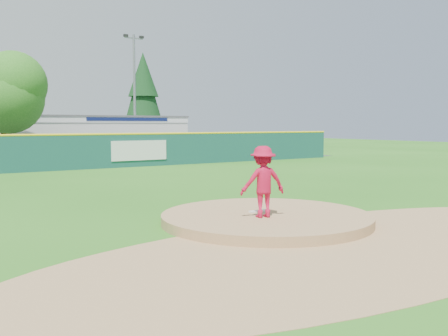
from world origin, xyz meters
TOP-DOWN VIEW (x-y plane):
  - ground at (0.00, 0.00)m, footprint 120.00×120.00m
  - pitchers_mound at (0.00, 0.00)m, footprint 5.50×5.50m
  - pitching_rubber at (0.00, 0.30)m, footprint 0.60×0.15m
  - infield_dirt_arc at (0.00, -3.00)m, footprint 15.40×15.40m
  - parking_lot at (0.00, 27.00)m, footprint 44.00×16.00m
  - pitcher at (-0.40, -0.35)m, footprint 1.29×0.95m
  - van at (-2.33, 20.65)m, footprint 5.84×3.52m
  - pool_building_grp at (6.00, 31.99)m, footprint 15.20×8.20m
  - outfield_fence at (0.00, 18.00)m, footprint 40.00×0.14m
  - deciduous_tree at (-2.00, 25.00)m, footprint 5.60×5.60m
  - conifer_tree at (13.00, 36.00)m, footprint 4.40×4.40m
  - light_pole_right at (9.00, 29.00)m, footprint 1.75×0.25m

SIDE VIEW (x-z plane):
  - ground at x=0.00m, z-range 0.00..0.00m
  - pitchers_mound at x=0.00m, z-range -0.25..0.25m
  - infield_dirt_arc at x=0.00m, z-range 0.00..0.01m
  - parking_lot at x=0.00m, z-range 0.00..0.02m
  - pitching_rubber at x=0.00m, z-range 0.25..0.29m
  - van at x=-2.33m, z-range 0.02..1.54m
  - outfield_fence at x=0.00m, z-range 0.05..2.12m
  - pitcher at x=-0.40m, z-range 0.25..2.04m
  - pool_building_grp at x=6.00m, z-range 0.01..3.32m
  - deciduous_tree at x=-2.00m, z-range 0.87..8.23m
  - conifer_tree at x=13.00m, z-range 0.79..10.29m
  - light_pole_right at x=9.00m, z-range 0.54..10.54m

